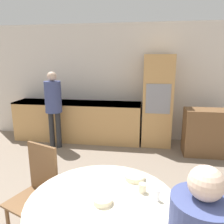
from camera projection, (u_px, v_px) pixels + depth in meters
wall_back at (123, 83)px, 5.00m from camera, size 6.57×0.05×2.60m
kitchen_counter at (78, 120)px, 5.01m from camera, size 2.86×0.60×0.89m
oven_unit at (157, 101)px, 4.65m from camera, size 0.61×0.59×1.92m
sideboard at (211, 133)px, 4.19m from camera, size 1.01×0.45×0.91m
chair_far_left at (38, 188)px, 2.21m from camera, size 0.52×0.52×0.99m
person_standing at (53, 102)px, 4.45m from camera, size 0.34×0.34×1.59m
cup at (142, 188)px, 1.77m from camera, size 0.06×0.06×0.08m
bowl_near at (103, 200)px, 1.64m from camera, size 0.15×0.15×0.04m
bowl_far at (135, 177)px, 1.97m from camera, size 0.18×0.18×0.04m
salt_shaker at (158, 196)px, 1.66m from camera, size 0.03×0.03×0.09m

